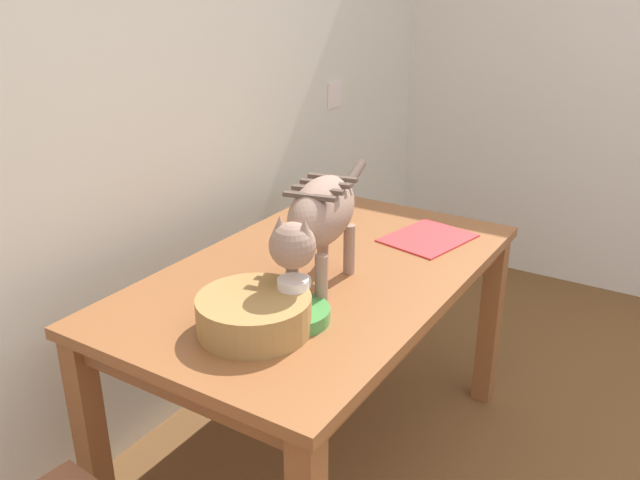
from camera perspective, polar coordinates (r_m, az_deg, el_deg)
name	(u,v)px	position (r m, az deg, el deg)	size (l,w,h in m)	color
wall_rear	(139,87)	(2.29, -15.38, 12.60)	(4.64, 0.11, 2.50)	silver
dining_table	(320,294)	(2.12, 0.00, -4.69)	(1.40, 0.84, 0.73)	#93572F
cat	(319,218)	(1.85, -0.13, 1.92)	(0.65, 0.22, 0.33)	#9A7968
saucer_bowl	(294,314)	(1.78, -2.30, -6.42)	(0.20, 0.20, 0.04)	#459345
coffee_mug	(294,293)	(1.75, -2.26, -4.59)	(0.13, 0.08, 0.09)	white
magazine	(428,238)	(2.35, 9.31, 0.17)	(0.30, 0.24, 0.01)	red
book_stack	(317,214)	(2.50, -0.22, 2.22)	(0.19, 0.14, 0.04)	#93539F
wicker_basket	(254,313)	(1.72, -5.72, -6.32)	(0.30, 0.30, 0.10)	#A77D45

